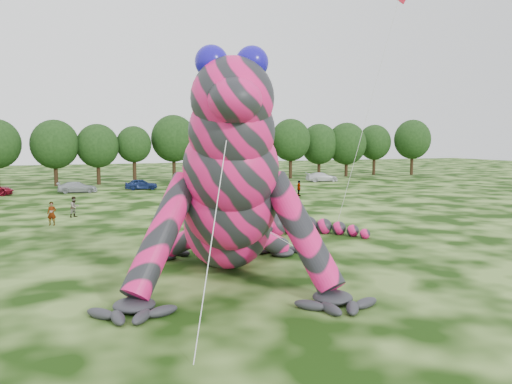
{
  "coord_description": "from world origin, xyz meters",
  "views": [
    {
      "loc": [
        -8.82,
        -20.13,
        6.76
      ],
      "look_at": [
        0.4,
        3.91,
        4.0
      ],
      "focal_mm": 35.0,
      "sensor_mm": 36.0,
      "label": 1
    }
  ],
  "objects": [
    {
      "name": "ground",
      "position": [
        0.0,
        0.0,
        0.0
      ],
      "size": [
        240.0,
        240.0,
        0.0
      ],
      "primitive_type": "plane",
      "color": "#16330A",
      "rests_on": "ground"
    },
    {
      "name": "inflatable_gecko",
      "position": [
        -0.94,
        4.91,
        5.32
      ],
      "size": [
        22.59,
        25.03,
        10.65
      ],
      "primitive_type": null,
      "rotation": [
        0.0,
        0.0,
        -0.25
      ],
      "color": "#E81769",
      "rests_on": "ground"
    },
    {
      "name": "flying_kite",
      "position": [
        12.01,
        8.4,
        15.09
      ],
      "size": [
        3.84,
        3.21,
        17.13
      ],
      "color": "red",
      "rests_on": "ground"
    },
    {
      "name": "tree_7",
      "position": [
        -10.08,
        56.8,
        4.74
      ],
      "size": [
        6.68,
        6.01,
        9.48
      ],
      "primitive_type": null,
      "color": "black",
      "rests_on": "ground"
    },
    {
      "name": "tree_8",
      "position": [
        -4.22,
        56.99,
        4.47
      ],
      "size": [
        6.14,
        5.53,
        8.94
      ],
      "primitive_type": null,
      "color": "black",
      "rests_on": "ground"
    },
    {
      "name": "tree_9",
      "position": [
        1.06,
        57.35,
        4.34
      ],
      "size": [
        5.27,
        4.74,
        8.68
      ],
      "primitive_type": null,
      "color": "black",
      "rests_on": "ground"
    },
    {
      "name": "tree_10",
      "position": [
        7.4,
        58.58,
        5.25
      ],
      "size": [
        7.09,
        6.38,
        10.5
      ],
      "primitive_type": null,
      "color": "black",
      "rests_on": "ground"
    },
    {
      "name": "tree_11",
      "position": [
        13.79,
        58.2,
        5.03
      ],
      "size": [
        7.01,
        6.31,
        10.07
      ],
      "primitive_type": null,
      "color": "black",
      "rests_on": "ground"
    },
    {
      "name": "tree_12",
      "position": [
        20.01,
        57.74,
        4.49
      ],
      "size": [
        5.99,
        5.39,
        8.97
      ],
      "primitive_type": null,
      "color": "black",
      "rests_on": "ground"
    },
    {
      "name": "tree_13",
      "position": [
        27.13,
        57.13,
        5.06
      ],
      "size": [
        6.83,
        6.15,
        10.13
      ],
      "primitive_type": null,
      "color": "black",
      "rests_on": "ground"
    },
    {
      "name": "tree_14",
      "position": [
        33.46,
        58.72,
        4.7
      ],
      "size": [
        6.82,
        6.14,
        9.4
      ],
      "primitive_type": null,
      "color": "black",
      "rests_on": "ground"
    },
    {
      "name": "tree_15",
      "position": [
        38.47,
        57.77,
        4.82
      ],
      "size": [
        7.17,
        6.45,
        9.63
      ],
      "primitive_type": null,
      "color": "black",
      "rests_on": "ground"
    },
    {
      "name": "tree_16",
      "position": [
        45.45,
        59.37,
        4.69
      ],
      "size": [
        6.26,
        5.63,
        9.37
      ],
      "primitive_type": null,
      "color": "black",
      "rests_on": "ground"
    },
    {
      "name": "tree_17",
      "position": [
        51.95,
        56.66,
        5.15
      ],
      "size": [
        6.98,
        6.28,
        10.3
      ],
      "primitive_type": null,
      "color": "black",
      "rests_on": "ground"
    },
    {
      "name": "car_3",
      "position": [
        -7.45,
        46.02,
        0.69
      ],
      "size": [
        4.9,
        2.28,
        1.39
      ],
      "primitive_type": "imported",
      "rotation": [
        0.0,
        0.0,
        1.5
      ],
      "color": "#9EA4A8",
      "rests_on": "ground"
    },
    {
      "name": "car_4",
      "position": [
        0.56,
        47.03,
        0.73
      ],
      "size": [
        4.33,
        1.89,
        1.45
      ],
      "primitive_type": "imported",
      "rotation": [
        0.0,
        0.0,
        1.53
      ],
      "color": "navy",
      "rests_on": "ground"
    },
    {
      "name": "car_5",
      "position": [
        8.65,
        49.46,
        0.72
      ],
      "size": [
        4.46,
        1.71,
        1.45
      ],
      "primitive_type": "imported",
      "rotation": [
        0.0,
        0.0,
        1.61
      ],
      "color": "beige",
      "rests_on": "ground"
    },
    {
      "name": "car_6",
      "position": [
        17.22,
        46.7,
        0.64
      ],
      "size": [
        4.86,
        2.73,
        1.28
      ],
      "primitive_type": "imported",
      "rotation": [
        0.0,
        0.0,
        1.44
      ],
      "color": "#28282B",
      "rests_on": "ground"
    },
    {
      "name": "car_7",
      "position": [
        28.99,
        49.38,
        0.73
      ],
      "size": [
        5.33,
        2.84,
        1.47
      ],
      "primitive_type": "imported",
      "rotation": [
        0.0,
        0.0,
        1.41
      ],
      "color": "silver",
      "rests_on": "ground"
    },
    {
      "name": "spectator_5",
      "position": [
        2.69,
        19.87,
        0.92
      ],
      "size": [
        1.64,
        1.52,
        1.83
      ],
      "primitive_type": "imported",
      "rotation": [
        0.0,
        0.0,
        2.42
      ],
      "color": "gray",
      "rests_on": "ground"
    },
    {
      "name": "spectator_3",
      "position": [
        16.86,
        32.62,
        0.92
      ],
      "size": [
        0.58,
        1.13,
        1.85
      ],
      "primitive_type": "imported",
      "rotation": [
        0.0,
        0.0,
        1.45
      ],
      "color": "gray",
      "rests_on": "ground"
    },
    {
      "name": "spectator_1",
      "position": [
        -8.19,
        25.32,
        0.89
      ],
      "size": [
        1.1,
        1.07,
        1.79
      ],
      "primitive_type": "imported",
      "rotation": [
        0.0,
        0.0,
        0.66
      ],
      "color": "gray",
      "rests_on": "ground"
    },
    {
      "name": "spectator_2",
      "position": [
        10.51,
        31.58,
        0.9
      ],
      "size": [
        0.93,
        1.29,
        1.8
      ],
      "primitive_type": "imported",
      "rotation": [
        0.0,
        0.0,
        4.47
      ],
      "color": "gray",
      "rests_on": "ground"
    },
    {
      "name": "spectator_0",
      "position": [
        -9.93,
        21.63,
        0.93
      ],
      "size": [
        0.77,
        0.6,
        1.86
      ],
      "primitive_type": "imported",
      "rotation": [
        0.0,
        0.0,
        6.03
      ],
      "color": "gray",
      "rests_on": "ground"
    }
  ]
}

